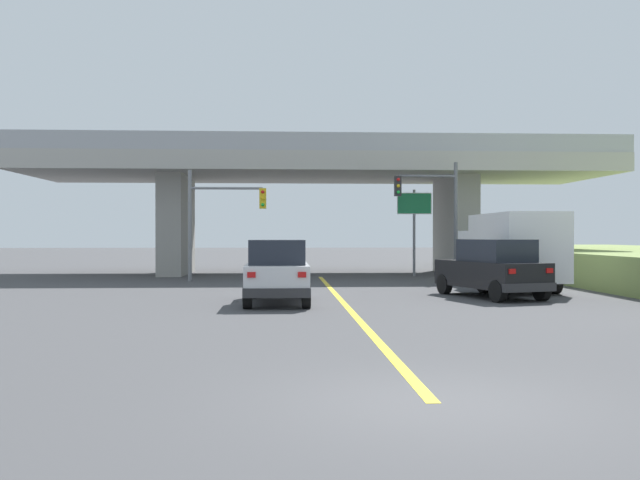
{
  "coord_description": "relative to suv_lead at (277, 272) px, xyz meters",
  "views": [
    {
      "loc": [
        -1.95,
        -8.95,
        2.17
      ],
      "look_at": [
        -0.37,
        20.59,
        1.96
      ],
      "focal_mm": 39.51,
      "sensor_mm": 36.0,
      "label": 1
    }
  ],
  "objects": [
    {
      "name": "suv_lead",
      "position": [
        0.0,
        0.0,
        0.0
      ],
      "size": [
        1.99,
        4.41,
        2.02
      ],
      "color": "silver",
      "rests_on": "ground"
    },
    {
      "name": "suv_crossing",
      "position": [
        7.42,
        1.7,
        0.0
      ],
      "size": [
        3.13,
        4.91,
        2.02
      ],
      "rotation": [
        0.0,
        0.0,
        0.29
      ],
      "color": "black",
      "rests_on": "ground"
    },
    {
      "name": "traffic_signal_farside",
      "position": [
        -2.9,
        11.06,
        2.26
      ],
      "size": [
        3.67,
        0.36,
        5.23
      ],
      "color": "slate",
      "rests_on": "ground"
    },
    {
      "name": "box_truck",
      "position": [
        9.21,
        5.26,
        0.58
      ],
      "size": [
        2.33,
        7.39,
        3.0
      ],
      "color": "silver",
      "rests_on": "ground"
    },
    {
      "name": "traffic_signal_nearside",
      "position": [
        7.42,
        10.81,
        2.57
      ],
      "size": [
        3.03,
        0.36,
        5.63
      ],
      "color": "#56595E",
      "rests_on": "ground"
    },
    {
      "name": "lane_divider_stripe",
      "position": [
        2.11,
        0.32,
        -1.01
      ],
      "size": [
        0.2,
        27.28,
        0.01
      ],
      "primitive_type": "cube",
      "color": "yellow",
      "rests_on": "ground"
    },
    {
      "name": "overpass_bridge",
      "position": [
        2.11,
        16.99,
        4.21
      ],
      "size": [
        31.5,
        9.54,
        7.24
      ],
      "color": "#A8A59E",
      "rests_on": "ground"
    },
    {
      "name": "highway_sign",
      "position": [
        7.08,
        14.33,
        2.38
      ],
      "size": [
        1.83,
        0.17,
        4.55
      ],
      "color": "slate",
      "rests_on": "ground"
    },
    {
      "name": "ground",
      "position": [
        2.11,
        16.99,
        -1.01
      ],
      "size": [
        160.0,
        160.0,
        0.0
      ],
      "primitive_type": "plane",
      "color": "#424244"
    }
  ]
}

